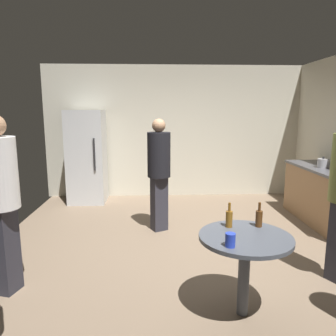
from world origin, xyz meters
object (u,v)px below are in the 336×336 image
refrigerator (87,157)px  person_in_white_shirt (0,191)px  beer_bottle_amber (229,218)px  plastic_cup_blue (230,240)px  kettle (323,163)px  foreground_table (245,247)px  beer_bottle_brown (259,218)px  person_in_black_shirt (159,166)px

refrigerator → person_in_white_shirt: 3.23m
beer_bottle_amber → plastic_cup_blue: beer_bottle_amber is taller
kettle → beer_bottle_amber: bearing=-133.7°
foreground_table → beer_bottle_brown: bearing=49.0°
beer_bottle_brown → person_in_black_shirt: 2.08m
beer_bottle_amber → person_in_white_shirt: bearing=173.1°
kettle → person_in_black_shirt: bearing=-175.1°
person_in_black_shirt → person_in_white_shirt: 2.23m
kettle → beer_bottle_amber: kettle is taller
foreground_table → plastic_cup_blue: plastic_cup_blue is taller
beer_bottle_amber → beer_bottle_brown: (0.28, -0.00, 0.00)m
person_in_black_shirt → person_in_white_shirt: person_in_white_shirt is taller
refrigerator → kettle: 4.22m
person_in_black_shirt → person_in_white_shirt: size_ratio=0.95×
beer_bottle_brown → refrigerator: bearing=122.9°
plastic_cup_blue → person_in_black_shirt: 2.36m
beer_bottle_amber → beer_bottle_brown: same height
person_in_white_shirt → beer_bottle_brown: bearing=10.7°
foreground_table → person_in_black_shirt: 2.22m
kettle → person_in_white_shirt: bearing=-156.2°
person_in_white_shirt → plastic_cup_blue: bearing=-1.6°
foreground_table → plastic_cup_blue: size_ratio=7.27×
beer_bottle_amber → plastic_cup_blue: bearing=-102.0°
beer_bottle_amber → plastic_cup_blue: size_ratio=2.09×
plastic_cup_blue → refrigerator: bearing=115.8°
plastic_cup_blue → person_in_black_shirt: (-0.51, 2.30, 0.19)m
foreground_table → plastic_cup_blue: (-0.19, -0.22, 0.16)m
foreground_table → beer_bottle_amber: (-0.09, 0.21, 0.19)m
refrigerator → beer_bottle_amber: size_ratio=7.83×
refrigerator → beer_bottle_amber: refrigerator is taller
refrigerator → person_in_black_shirt: size_ratio=1.07×
refrigerator → person_in_black_shirt: (1.38, -1.62, 0.08)m
person_in_black_shirt → beer_bottle_brown: bearing=-1.8°
foreground_table → beer_bottle_brown: (0.18, 0.21, 0.19)m
beer_bottle_brown → plastic_cup_blue: 0.56m
refrigerator → beer_bottle_brown: (2.26, -3.49, -0.08)m
foreground_table → beer_bottle_brown: 0.33m
foreground_table → person_in_white_shirt: 2.33m
kettle → beer_bottle_brown: kettle is taller
plastic_cup_blue → person_in_black_shirt: size_ratio=0.07×
kettle → person_in_black_shirt: person_in_black_shirt is taller
refrigerator → person_in_white_shirt: refrigerator is taller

